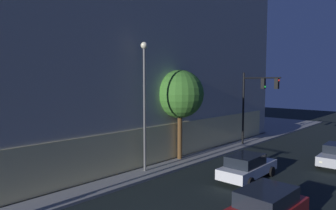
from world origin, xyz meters
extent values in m
cube|color=#4C4C51|center=(10.66, 22.91, 0.07)|extent=(29.74, 30.45, 0.15)
cube|color=#F5E193|center=(10.66, 8.08, 1.48)|extent=(26.41, 0.60, 2.67)
cube|color=#ABAAA1|center=(10.66, 22.91, 9.22)|extent=(29.34, 30.05, 18.13)
cylinder|color=black|center=(18.01, 6.61, 3.48)|extent=(0.18, 0.18, 6.66)
cylinder|color=black|center=(17.97, 4.86, 6.31)|extent=(0.20, 3.51, 0.12)
cube|color=black|center=(17.96, 4.69, 5.81)|extent=(0.33, 0.33, 0.90)
sphere|color=green|center=(17.96, 4.51, 5.53)|extent=(0.18, 0.18, 0.18)
cube|color=black|center=(17.94, 3.46, 5.81)|extent=(0.33, 0.33, 0.90)
sphere|color=red|center=(17.93, 3.28, 6.09)|extent=(0.18, 0.18, 0.18)
cylinder|color=#5D5D5D|center=(5.96, 7.06, 4.13)|extent=(0.16, 0.16, 7.97)
sphere|color=#F9EFC6|center=(5.96, 7.06, 8.27)|extent=(0.44, 0.44, 0.44)
cylinder|color=brown|center=(9.89, 7.44, 1.89)|extent=(0.35, 0.35, 3.47)
sphere|color=#3B7729|center=(9.89, 7.44, 5.06)|extent=(3.60, 3.60, 3.60)
cube|color=black|center=(4.12, -2.08, 1.40)|extent=(2.50, 1.76, 0.63)
cylinder|color=black|center=(5.26, -1.21, 0.35)|extent=(0.71, 0.27, 0.70)
cube|color=silver|center=(9.50, 1.56, 0.62)|extent=(4.63, 1.81, 0.61)
cube|color=black|center=(9.15, 1.56, 1.23)|extent=(2.43, 1.61, 0.62)
cube|color=#F9F4CC|center=(11.75, 2.12, 0.62)|extent=(0.12, 0.20, 0.12)
cube|color=#F9F4CC|center=(11.76, 1.06, 0.62)|extent=(0.12, 0.20, 0.12)
cylinder|color=black|center=(10.92, 2.46, 0.31)|extent=(0.63, 0.25, 0.63)
cylinder|color=black|center=(10.94, 0.70, 0.31)|extent=(0.63, 0.25, 0.63)
cylinder|color=black|center=(8.06, 2.43, 0.31)|extent=(0.63, 0.25, 0.63)
cylinder|color=black|center=(8.08, 0.67, 0.31)|extent=(0.63, 0.25, 0.63)
cube|color=#B7BABF|center=(16.28, -1.69, 0.64)|extent=(4.32, 1.92, 0.63)
cube|color=#F9F4CC|center=(14.19, -1.27, 0.64)|extent=(0.13, 0.21, 0.12)
cylinder|color=black|center=(14.93, -0.89, 0.32)|extent=(0.66, 0.27, 0.65)
cylinder|color=black|center=(17.56, -0.77, 0.32)|extent=(0.66, 0.27, 0.65)
camera|label=1|loc=(-6.95, -7.03, 5.95)|focal=31.76mm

